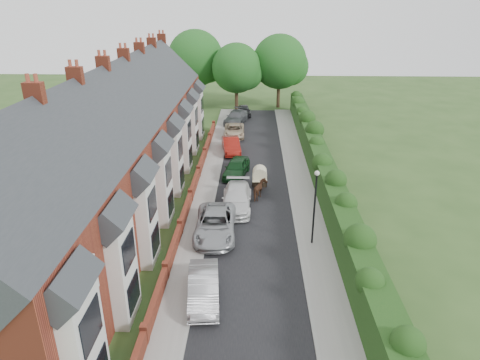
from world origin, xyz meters
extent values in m
plane|color=#2D4C1E|center=(0.00, 0.00, 0.00)|extent=(140.00, 140.00, 0.00)
cube|color=black|center=(-0.50, 11.00, 0.01)|extent=(6.00, 58.00, 0.02)
cube|color=gray|center=(3.60, 11.00, 0.06)|extent=(2.20, 58.00, 0.12)
cube|color=gray|center=(-4.35, 11.00, 0.06)|extent=(1.70, 58.00, 0.12)
cube|color=#969691|center=(2.55, 11.00, 0.07)|extent=(0.18, 58.00, 0.13)
cube|color=#969691|center=(-3.55, 11.00, 0.07)|extent=(0.18, 58.00, 0.13)
cube|color=#163B12|center=(5.40, 11.00, 1.25)|extent=(1.50, 58.00, 2.50)
cube|color=brown|center=(-11.00, 10.00, 3.25)|extent=(8.00, 40.00, 6.50)
cube|color=#2B2F33|center=(-11.00, 10.00, 6.50)|extent=(8.00, 40.20, 8.00)
cube|color=silver|center=(-6.65, -8.10, 2.60)|extent=(0.70, 2.40, 5.20)
cube|color=black|center=(-6.28, -8.10, 3.80)|extent=(0.06, 1.80, 1.60)
cube|color=#2B2F33|center=(-6.80, -8.10, 5.60)|extent=(1.70, 2.60, 1.70)
cube|color=#3F2D2D|center=(-6.96, -6.00, 1.05)|extent=(0.08, 0.90, 2.10)
cube|color=silver|center=(-6.95, -6.10, 4.40)|extent=(0.12, 1.20, 1.60)
cube|color=silver|center=(-6.65, -3.10, 2.60)|extent=(0.70, 2.40, 5.20)
cube|color=black|center=(-6.28, -3.10, 1.40)|extent=(0.06, 1.80, 1.60)
cube|color=black|center=(-6.28, -3.10, 3.80)|extent=(0.06, 1.80, 1.60)
cube|color=#2B2F33|center=(-6.80, -3.10, 5.60)|extent=(1.70, 2.60, 1.70)
cube|color=#3F2D2D|center=(-6.96, -1.00, 1.05)|extent=(0.08, 0.90, 2.10)
cube|color=silver|center=(-6.95, -1.10, 4.40)|extent=(0.12, 1.20, 1.60)
cube|color=silver|center=(-6.65, 1.90, 2.60)|extent=(0.70, 2.40, 5.20)
cube|color=black|center=(-6.28, 1.90, 1.40)|extent=(0.06, 1.80, 1.60)
cube|color=black|center=(-6.28, 1.90, 3.80)|extent=(0.06, 1.80, 1.60)
cube|color=#2B2F33|center=(-6.80, 1.90, 5.60)|extent=(1.70, 2.60, 1.70)
cube|color=#3F2D2D|center=(-6.96, 4.00, 1.05)|extent=(0.08, 0.90, 2.10)
cube|color=silver|center=(-6.95, 3.90, 4.40)|extent=(0.12, 1.20, 1.60)
cube|color=silver|center=(-6.65, 6.90, 2.60)|extent=(0.70, 2.40, 5.20)
cube|color=black|center=(-6.28, 6.90, 1.40)|extent=(0.06, 1.80, 1.60)
cube|color=black|center=(-6.28, 6.90, 3.80)|extent=(0.06, 1.80, 1.60)
cube|color=#2B2F33|center=(-6.80, 6.90, 5.60)|extent=(1.70, 2.60, 1.70)
cube|color=#3F2D2D|center=(-6.96, 9.00, 1.05)|extent=(0.08, 0.90, 2.10)
cube|color=silver|center=(-6.95, 8.90, 4.40)|extent=(0.12, 1.20, 1.60)
cube|color=silver|center=(-6.65, 11.90, 2.60)|extent=(0.70, 2.40, 5.20)
cube|color=black|center=(-6.28, 11.90, 1.40)|extent=(0.06, 1.80, 1.60)
cube|color=black|center=(-6.28, 11.90, 3.80)|extent=(0.06, 1.80, 1.60)
cube|color=#2B2F33|center=(-6.80, 11.90, 5.60)|extent=(1.70, 2.60, 1.70)
cube|color=#3F2D2D|center=(-6.96, 14.00, 1.05)|extent=(0.08, 0.90, 2.10)
cube|color=silver|center=(-6.95, 13.90, 4.40)|extent=(0.12, 1.20, 1.60)
cube|color=silver|center=(-6.65, 16.90, 2.60)|extent=(0.70, 2.40, 5.20)
cube|color=black|center=(-6.28, 16.90, 1.40)|extent=(0.06, 1.80, 1.60)
cube|color=black|center=(-6.28, 16.90, 3.80)|extent=(0.06, 1.80, 1.60)
cube|color=#2B2F33|center=(-6.80, 16.90, 5.60)|extent=(1.70, 2.60, 1.70)
cube|color=#3F2D2D|center=(-6.96, 19.00, 1.05)|extent=(0.08, 0.90, 2.10)
cube|color=silver|center=(-6.95, 18.90, 4.40)|extent=(0.12, 1.20, 1.60)
cube|color=silver|center=(-6.65, 21.90, 2.60)|extent=(0.70, 2.40, 5.20)
cube|color=black|center=(-6.28, 21.90, 1.40)|extent=(0.06, 1.80, 1.60)
cube|color=black|center=(-6.28, 21.90, 3.80)|extent=(0.06, 1.80, 1.60)
cube|color=#2B2F33|center=(-6.80, 21.90, 5.60)|extent=(1.70, 2.60, 1.70)
cube|color=#3F2D2D|center=(-6.96, 24.00, 1.05)|extent=(0.08, 0.90, 2.10)
cube|color=silver|center=(-6.95, 23.90, 4.40)|extent=(0.12, 1.20, 1.60)
cube|color=silver|center=(-6.65, 26.90, 2.60)|extent=(0.70, 2.40, 5.20)
cube|color=black|center=(-6.28, 26.90, 1.40)|extent=(0.06, 1.80, 1.60)
cube|color=black|center=(-6.28, 26.90, 3.80)|extent=(0.06, 1.80, 1.60)
cube|color=#2B2F33|center=(-6.80, 26.90, 5.60)|extent=(1.70, 2.60, 1.70)
cube|color=#3F2D2D|center=(-6.96, 29.00, 1.05)|extent=(0.08, 0.90, 2.10)
cube|color=silver|center=(-6.95, 28.90, 4.40)|extent=(0.12, 1.20, 1.60)
cube|color=maroon|center=(-11.00, 0.00, 10.30)|extent=(0.90, 0.50, 1.60)
cylinder|color=brown|center=(-11.20, 0.00, 11.25)|extent=(0.20, 0.20, 0.50)
cylinder|color=brown|center=(-10.80, 0.00, 11.25)|extent=(0.20, 0.20, 0.50)
cube|color=maroon|center=(-11.00, 5.00, 10.30)|extent=(0.90, 0.50, 1.60)
cylinder|color=brown|center=(-11.20, 5.00, 11.25)|extent=(0.20, 0.20, 0.50)
cylinder|color=brown|center=(-10.80, 5.00, 11.25)|extent=(0.20, 0.20, 0.50)
cube|color=maroon|center=(-11.00, 10.00, 10.30)|extent=(0.90, 0.50, 1.60)
cylinder|color=brown|center=(-11.20, 10.00, 11.25)|extent=(0.20, 0.20, 0.50)
cylinder|color=brown|center=(-10.80, 10.00, 11.25)|extent=(0.20, 0.20, 0.50)
cube|color=maroon|center=(-11.00, 15.00, 10.30)|extent=(0.90, 0.50, 1.60)
cylinder|color=brown|center=(-11.20, 15.00, 11.25)|extent=(0.20, 0.20, 0.50)
cylinder|color=brown|center=(-10.80, 15.00, 11.25)|extent=(0.20, 0.20, 0.50)
cube|color=maroon|center=(-11.00, 20.00, 10.30)|extent=(0.90, 0.50, 1.60)
cylinder|color=brown|center=(-11.20, 20.00, 11.25)|extent=(0.20, 0.20, 0.50)
cylinder|color=brown|center=(-10.80, 20.00, 11.25)|extent=(0.20, 0.20, 0.50)
cube|color=maroon|center=(-11.00, 25.00, 10.30)|extent=(0.90, 0.50, 1.60)
cylinder|color=brown|center=(-11.20, 25.00, 11.25)|extent=(0.20, 0.20, 0.50)
cylinder|color=brown|center=(-10.80, 25.00, 11.25)|extent=(0.20, 0.20, 0.50)
cube|color=maroon|center=(-11.00, 30.00, 10.30)|extent=(0.90, 0.50, 1.60)
cylinder|color=brown|center=(-11.20, 30.00, 11.25)|extent=(0.20, 0.20, 0.50)
cylinder|color=brown|center=(-10.80, 30.00, 11.25)|extent=(0.20, 0.20, 0.50)
cube|color=maroon|center=(-5.35, -2.50, 0.45)|extent=(0.30, 4.70, 0.90)
cube|color=maroon|center=(-5.35, 2.50, 0.45)|extent=(0.30, 4.70, 0.90)
cube|color=maroon|center=(-5.35, 7.50, 0.45)|extent=(0.30, 4.70, 0.90)
cube|color=maroon|center=(-5.35, 12.50, 0.45)|extent=(0.30, 4.70, 0.90)
cube|color=maroon|center=(-5.35, 17.50, 0.45)|extent=(0.30, 4.70, 0.90)
cube|color=maroon|center=(-5.35, 22.50, 0.45)|extent=(0.30, 4.70, 0.90)
cube|color=maroon|center=(-5.35, 27.50, 0.45)|extent=(0.30, 4.70, 0.90)
cube|color=maroon|center=(-5.35, -5.00, 0.55)|extent=(0.35, 0.35, 1.10)
cube|color=maroon|center=(-5.35, 0.00, 0.55)|extent=(0.35, 0.35, 1.10)
cube|color=maroon|center=(-5.35, 5.00, 0.55)|extent=(0.35, 0.35, 1.10)
cube|color=maroon|center=(-5.35, 10.00, 0.55)|extent=(0.35, 0.35, 1.10)
cube|color=maroon|center=(-5.35, 15.00, 0.55)|extent=(0.35, 0.35, 1.10)
cube|color=maroon|center=(-5.35, 20.00, 0.55)|extent=(0.35, 0.35, 1.10)
cube|color=maroon|center=(-5.35, 25.00, 0.55)|extent=(0.35, 0.35, 1.10)
cube|color=maroon|center=(-5.35, 30.00, 0.55)|extent=(0.35, 0.35, 1.10)
cylinder|color=black|center=(3.40, 4.00, 2.40)|extent=(0.12, 0.12, 4.80)
cylinder|color=black|center=(3.40, 4.00, 4.85)|extent=(0.20, 0.20, 0.10)
sphere|color=silver|center=(3.40, 4.00, 5.00)|extent=(0.32, 0.32, 0.32)
cylinder|color=#332316|center=(-3.00, 40.00, 2.38)|extent=(0.50, 0.50, 4.75)
sphere|color=#1D541C|center=(-3.00, 40.00, 5.89)|extent=(6.80, 6.80, 6.80)
sphere|color=#1D541C|center=(-1.64, 40.30, 5.23)|extent=(4.76, 4.76, 4.76)
cylinder|color=#332316|center=(3.00, 42.00, 2.62)|extent=(0.50, 0.50, 5.25)
sphere|color=#1D541C|center=(3.00, 42.00, 6.51)|extent=(7.60, 7.60, 7.60)
sphere|color=#1D541C|center=(4.52, 42.30, 5.78)|extent=(5.32, 5.32, 5.32)
cylinder|color=#332316|center=(-9.00, 43.00, 2.75)|extent=(0.50, 0.50, 5.50)
sphere|color=#1D541C|center=(-9.00, 43.00, 6.82)|extent=(8.00, 8.00, 8.00)
sphere|color=#1D541C|center=(-7.40, 43.30, 6.05)|extent=(5.60, 5.60, 5.60)
imported|color=#9A999E|center=(-3.00, -1.72, 0.75)|extent=(2.03, 4.67, 1.49)
imported|color=#9C9FA3|center=(-2.97, 5.00, 0.80)|extent=(2.80, 5.83, 1.60)
imported|color=silver|center=(-1.71, 9.08, 0.78)|extent=(2.22, 5.40, 1.56)
imported|color=#103716|center=(-1.99, 15.49, 0.78)|extent=(2.66, 4.85, 1.56)
imported|color=maroon|center=(-2.80, 21.80, 0.77)|extent=(2.32, 4.86, 1.54)
imported|color=#C2A88C|center=(-2.75, 27.40, 0.69)|extent=(2.43, 5.03, 1.38)
imported|color=#4D5053|center=(-2.75, 33.00, 0.79)|extent=(3.39, 5.83, 1.59)
imported|color=black|center=(-1.84, 36.97, 0.69)|extent=(2.09, 4.21, 1.38)
imported|color=#412518|center=(0.07, 10.73, 0.77)|extent=(1.27, 1.97, 1.54)
cube|color=black|center=(0.07, 12.68, 0.77)|extent=(1.09, 1.81, 0.45)
cylinder|color=#C3BA97|center=(0.07, 12.68, 1.40)|extent=(1.18, 1.13, 1.18)
cube|color=#C3BA97|center=(0.07, 12.68, 1.00)|extent=(1.19, 1.86, 0.04)
cylinder|color=black|center=(-0.52, 13.22, 0.41)|extent=(0.07, 0.81, 0.81)
cylinder|color=black|center=(0.66, 13.22, 0.41)|extent=(0.07, 0.81, 0.81)
cylinder|color=black|center=(-0.25, 11.68, 0.81)|extent=(0.06, 1.63, 0.06)
cylinder|color=black|center=(0.38, 11.68, 0.81)|extent=(0.06, 1.63, 0.06)
camera|label=1|loc=(-0.45, -20.10, 14.77)|focal=32.00mm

